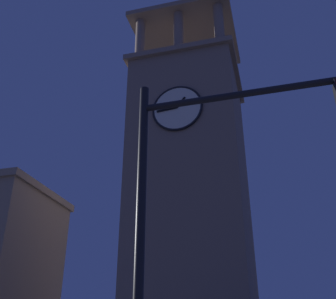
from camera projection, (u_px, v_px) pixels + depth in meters
The scene contains 2 objects.
clocktower at pixel (192, 199), 27.06m from camera, with size 7.67×7.90×27.76m.
traffic_signal_mid at pixel (207, 183), 6.51m from camera, with size 3.54×0.41×5.96m.
Camera 1 is at (-8.04, 19.62, 1.50)m, focal length 43.97 mm.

